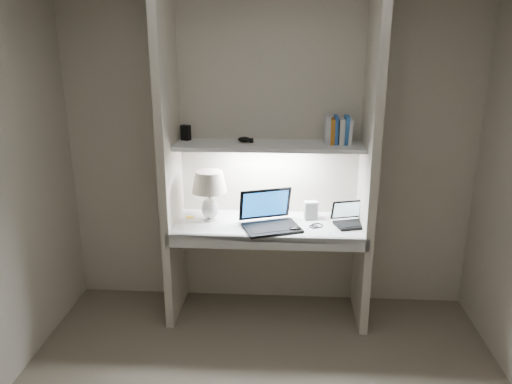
# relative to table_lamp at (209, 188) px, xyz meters

# --- Properties ---
(back_wall) EXTENTS (3.20, 0.01, 2.50)m
(back_wall) POSITION_rel_table_lamp_xyz_m (0.45, 0.24, 0.22)
(back_wall) COLOR beige
(back_wall) RESTS_ON floor
(alcove_panel_left) EXTENTS (0.06, 0.55, 2.50)m
(alcove_panel_left) POSITION_rel_table_lamp_xyz_m (-0.28, -0.03, 0.22)
(alcove_panel_left) COLOR beige
(alcove_panel_left) RESTS_ON floor
(alcove_panel_right) EXTENTS (0.06, 0.55, 2.50)m
(alcove_panel_right) POSITION_rel_table_lamp_xyz_m (1.18, -0.03, 0.22)
(alcove_panel_right) COLOR beige
(alcove_panel_right) RESTS_ON floor
(desk) EXTENTS (1.40, 0.55, 0.04)m
(desk) POSITION_rel_table_lamp_xyz_m (0.45, -0.03, -0.28)
(desk) COLOR white
(desk) RESTS_ON alcove_panel_left
(desk_apron) EXTENTS (1.46, 0.03, 0.10)m
(desk_apron) POSITION_rel_table_lamp_xyz_m (0.45, -0.29, -0.31)
(desk_apron) COLOR silver
(desk_apron) RESTS_ON desk
(shelf) EXTENTS (1.40, 0.36, 0.03)m
(shelf) POSITION_rel_table_lamp_xyz_m (0.45, 0.06, 0.32)
(shelf) COLOR silver
(shelf) RESTS_ON back_wall
(strip_light) EXTENTS (0.60, 0.04, 0.02)m
(strip_light) POSITION_rel_table_lamp_xyz_m (0.45, 0.06, 0.29)
(strip_light) COLOR white
(strip_light) RESTS_ON shelf
(table_lamp) EXTENTS (0.27, 0.27, 0.39)m
(table_lamp) POSITION_rel_table_lamp_xyz_m (0.00, 0.00, 0.00)
(table_lamp) COLOR white
(table_lamp) RESTS_ON desk
(laptop_main) EXTENTS (0.49, 0.46, 0.27)m
(laptop_main) POSITION_rel_table_lamp_xyz_m (0.46, -0.10, -0.20)
(laptop_main) COLOR black
(laptop_main) RESTS_ON desk
(laptop_netbook) EXTENTS (0.31, 0.29, 0.17)m
(laptop_netbook) POSITION_rel_table_lamp_xyz_m (1.07, -0.02, -0.22)
(laptop_netbook) COLOR black
(laptop_netbook) RESTS_ON desk
(speaker) EXTENTS (0.11, 0.08, 0.14)m
(speaker) POSITION_rel_table_lamp_xyz_m (0.78, 0.08, -0.19)
(speaker) COLOR silver
(speaker) RESTS_ON desk
(mouse) EXTENTS (0.11, 0.08, 0.03)m
(mouse) POSITION_rel_table_lamp_xyz_m (0.65, -0.19, -0.25)
(mouse) COLOR black
(mouse) RESTS_ON desk
(cable_coil) EXTENTS (0.09, 0.09, 0.01)m
(cable_coil) POSITION_rel_table_lamp_xyz_m (0.82, -0.07, -0.26)
(cable_coil) COLOR black
(cable_coil) RESTS_ON desk
(sticky_note) EXTENTS (0.07, 0.07, 0.00)m
(sticky_note) POSITION_rel_table_lamp_xyz_m (-0.17, 0.05, -0.26)
(sticky_note) COLOR yellow
(sticky_note) RESTS_ON desk
(book_row) EXTENTS (0.20, 0.14, 0.21)m
(book_row) POSITION_rel_table_lamp_xyz_m (0.95, 0.09, 0.43)
(book_row) COLOR silver
(book_row) RESTS_ON shelf
(shelf_box) EXTENTS (0.08, 0.07, 0.12)m
(shelf_box) POSITION_rel_table_lamp_xyz_m (-0.19, 0.15, 0.39)
(shelf_box) COLOR black
(shelf_box) RESTS_ON shelf
(shelf_gadget) EXTENTS (0.10, 0.08, 0.04)m
(shelf_gadget) POSITION_rel_table_lamp_xyz_m (0.26, 0.09, 0.35)
(shelf_gadget) COLOR black
(shelf_gadget) RESTS_ON shelf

